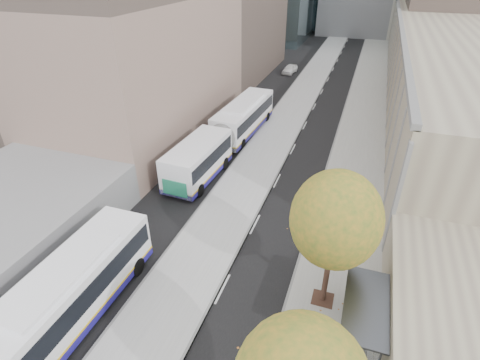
% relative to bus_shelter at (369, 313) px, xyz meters
% --- Properties ---
extents(bus_platform, '(4.25, 150.00, 0.15)m').
position_rel_bus_shelter_xyz_m(bus_platform, '(-9.56, 24.04, -2.11)').
color(bus_platform, '#A5A5A5').
rests_on(bus_platform, ground).
extents(sidewalk, '(4.75, 150.00, 0.08)m').
position_rel_bus_shelter_xyz_m(sidewalk, '(-1.56, 24.04, -2.15)').
color(sidewalk, gray).
rests_on(sidewalk, ground).
extents(building_tan, '(18.00, 92.00, 8.00)m').
position_rel_bus_shelter_xyz_m(building_tan, '(9.81, 53.04, 1.81)').
color(building_tan, gray).
rests_on(building_tan, ground).
extents(bus_shelter, '(1.90, 4.40, 2.53)m').
position_rel_bus_shelter_xyz_m(bus_shelter, '(0.00, 0.00, 0.00)').
color(bus_shelter, '#383A3F').
rests_on(bus_shelter, sidewalk).
extents(tree_c, '(4.20, 4.20, 7.28)m').
position_rel_bus_shelter_xyz_m(tree_c, '(-2.09, 2.04, 3.06)').
color(tree_c, '#311D17').
rests_on(tree_c, sidewalk).
extents(bus_far, '(3.67, 18.74, 3.10)m').
position_rel_bus_shelter_xyz_m(bus_far, '(-13.10, 16.98, -0.49)').
color(bus_far, white).
rests_on(bus_far, ground).
extents(distant_car, '(1.98, 3.91, 1.28)m').
position_rel_bus_shelter_xyz_m(distant_car, '(-13.35, 44.59, -1.55)').
color(distant_car, silver).
rests_on(distant_car, ground).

